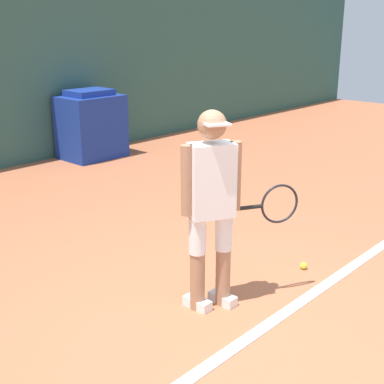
% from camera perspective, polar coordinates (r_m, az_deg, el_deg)
% --- Properties ---
extents(ground_plane, '(24.00, 24.00, 0.00)m').
position_cam_1_polar(ground_plane, '(4.14, 5.32, -14.72)').
color(ground_plane, '#B76642').
extents(court_baseline, '(21.60, 0.10, 0.01)m').
position_cam_1_polar(court_baseline, '(4.09, 6.33, -15.07)').
color(court_baseline, white).
rests_on(court_baseline, ground_plane).
extents(tennis_player, '(0.89, 0.54, 1.60)m').
position_cam_1_polar(tennis_player, '(4.11, 2.26, -1.12)').
color(tennis_player, '#A37556').
rests_on(tennis_player, ground_plane).
extents(tennis_ball, '(0.07, 0.07, 0.07)m').
position_cam_1_polar(tennis_ball, '(5.16, 11.81, -7.70)').
color(tennis_ball, '#D1E533').
rests_on(tennis_ball, ground_plane).
extents(covered_chair, '(0.99, 0.77, 1.15)m').
position_cam_1_polar(covered_chair, '(9.22, -10.71, 7.00)').
color(covered_chair, navy).
rests_on(covered_chair, ground_plane).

